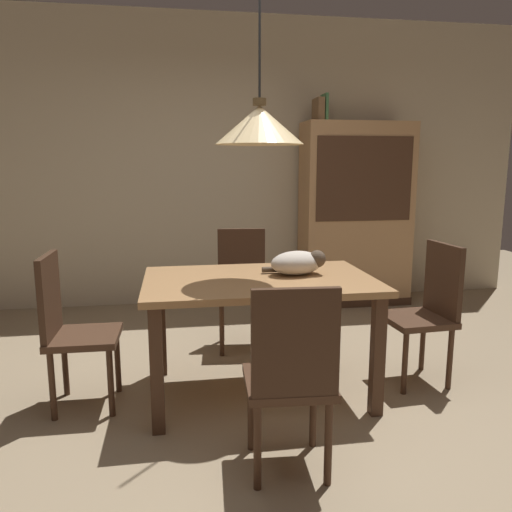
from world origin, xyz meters
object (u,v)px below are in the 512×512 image
object	(u,v)px
chair_left_side	(70,325)
book_brown_thick	(318,110)
book_green_slim	(324,108)
dining_table	(259,294)
cat_sleeping	(298,263)
chair_right_side	(428,307)
chair_near_front	(291,373)
pendant_lamp	(260,125)
hutch_bookcase	(355,218)
chair_far_back	(242,283)

from	to	relation	value
chair_left_side	book_brown_thick	world-z (taller)	book_brown_thick
book_brown_thick	book_green_slim	size ratio (longest dim) A/B	0.92
dining_table	chair_left_side	xyz separation A→B (m)	(-1.13, 0.00, -0.14)
chair_left_side	cat_sleeping	bearing A→B (deg)	2.27
chair_right_side	book_green_slim	xyz separation A→B (m)	(-0.15, 1.94, 1.47)
chair_near_front	book_brown_thick	world-z (taller)	book_brown_thick
pendant_lamp	hutch_bookcase	bearing A→B (deg)	55.52
cat_sleeping	dining_table	bearing A→B (deg)	-167.76
book_brown_thick	chair_right_side	bearing A→B (deg)	-83.68
chair_right_side	chair_far_back	bearing A→B (deg)	142.08
cat_sleeping	hutch_bookcase	xyz separation A→B (m)	(1.07, 1.88, 0.06)
chair_right_side	book_brown_thick	world-z (taller)	book_brown_thick
dining_table	pendant_lamp	world-z (taller)	pendant_lamp
chair_right_side	cat_sleeping	size ratio (longest dim) A/B	2.33
chair_right_side	hutch_bookcase	world-z (taller)	hutch_bookcase
book_brown_thick	cat_sleeping	bearing A→B (deg)	-109.17
chair_left_side	chair_near_front	bearing A→B (deg)	-38.05
cat_sleeping	pendant_lamp	size ratio (longest dim) A/B	0.31
chair_left_side	hutch_bookcase	world-z (taller)	hutch_bookcase
cat_sleeping	pendant_lamp	world-z (taller)	pendant_lamp
pendant_lamp	dining_table	bearing A→B (deg)	63.43
dining_table	chair_right_side	distance (m)	1.14
hutch_bookcase	chair_right_side	bearing A→B (deg)	-96.01
cat_sleeping	book_brown_thick	world-z (taller)	book_brown_thick
chair_far_back	book_brown_thick	world-z (taller)	book_brown_thick
chair_far_back	hutch_bookcase	world-z (taller)	hutch_bookcase
dining_table	chair_left_side	bearing A→B (deg)	179.94
cat_sleeping	hutch_bookcase	distance (m)	2.17
chair_right_side	dining_table	bearing A→B (deg)	-179.74
chair_near_front	book_green_slim	bearing A→B (deg)	70.83
chair_near_front	hutch_bookcase	size ratio (longest dim) A/B	0.50
book_green_slim	book_brown_thick	bearing A→B (deg)	180.00
chair_far_back	book_brown_thick	bearing A→B (deg)	49.56
chair_left_side	cat_sleeping	xyz separation A→B (m)	(1.39, 0.05, 0.32)
dining_table	chair_far_back	distance (m)	0.89
book_brown_thick	chair_near_front	bearing A→B (deg)	-108.05
chair_right_side	pendant_lamp	size ratio (longest dim) A/B	0.72
chair_left_side	book_green_slim	distance (m)	3.22
pendant_lamp	book_brown_thick	distance (m)	2.17
chair_right_side	chair_far_back	xyz separation A→B (m)	(-1.12, 0.87, 0.00)
book_brown_thick	dining_table	bearing A→B (deg)	-115.21
dining_table	book_brown_thick	distance (m)	2.51
chair_right_side	pendant_lamp	distance (m)	1.61
hutch_bookcase	book_green_slim	size ratio (longest dim) A/B	7.12
chair_far_back	chair_near_front	bearing A→B (deg)	-90.42
book_green_slim	dining_table	bearing A→B (deg)	-116.67
cat_sleeping	pendant_lamp	bearing A→B (deg)	-167.76
chair_near_front	hutch_bookcase	xyz separation A→B (m)	(1.34, 2.82, 0.38)
chair_right_side	cat_sleeping	bearing A→B (deg)	176.66
chair_right_side	chair_left_side	distance (m)	2.26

